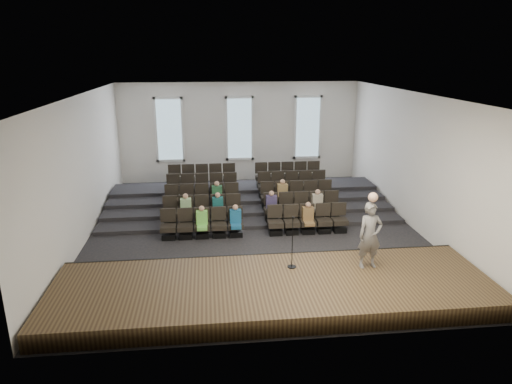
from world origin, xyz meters
TOP-DOWN VIEW (x-y plane):
  - ground at (0.00, 0.00)m, footprint 14.00×14.00m
  - ceiling at (0.00, 0.00)m, footprint 12.00×14.00m
  - wall_back at (0.00, 7.02)m, footprint 12.00×0.04m
  - wall_front at (0.00, -7.02)m, footprint 12.00×0.04m
  - wall_left at (-6.02, 0.00)m, footprint 0.04×14.00m
  - wall_right at (6.02, 0.00)m, footprint 0.04×14.00m
  - stage at (0.00, -5.10)m, footprint 11.80×3.60m
  - stage_lip at (0.00, -3.33)m, footprint 11.80×0.06m
  - risers at (0.00, 3.17)m, footprint 11.80×4.80m
  - seating_rows at (-0.00, 1.54)m, footprint 6.80×4.70m
  - windows at (0.00, 6.95)m, footprint 8.44×0.10m
  - audience at (-0.15, 0.34)m, footprint 5.45×2.64m
  - speaker at (2.81, -4.49)m, footprint 0.74×0.52m
  - mic_stand at (0.64, -4.29)m, footprint 0.26×0.26m

SIDE VIEW (x-z plane):
  - ground at x=0.00m, z-range 0.00..0.00m
  - risers at x=0.00m, z-range -0.10..0.50m
  - stage at x=0.00m, z-range 0.00..0.50m
  - stage_lip at x=0.00m, z-range -0.01..0.51m
  - seating_rows at x=0.00m, z-range -0.15..1.52m
  - audience at x=-0.15m, z-range 0.26..1.36m
  - mic_stand at x=0.64m, z-range 0.19..1.73m
  - speaker at x=2.81m, z-range 0.50..2.42m
  - wall_back at x=0.00m, z-range 0.00..5.00m
  - wall_front at x=0.00m, z-range 0.00..5.00m
  - wall_left at x=-6.02m, z-range 0.00..5.00m
  - wall_right at x=6.02m, z-range 0.00..5.00m
  - windows at x=0.00m, z-range 1.08..4.32m
  - ceiling at x=0.00m, z-range 5.00..5.02m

